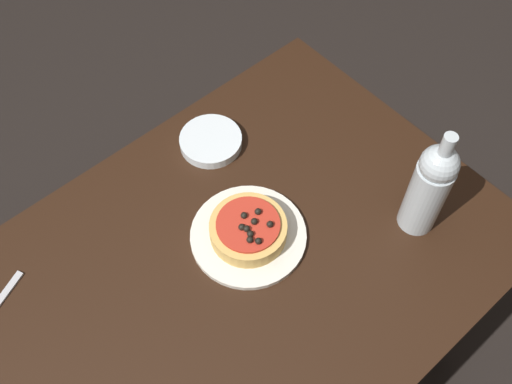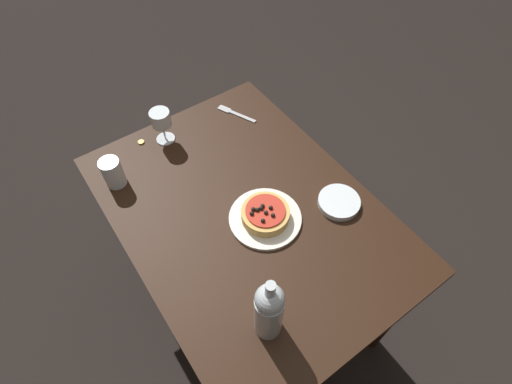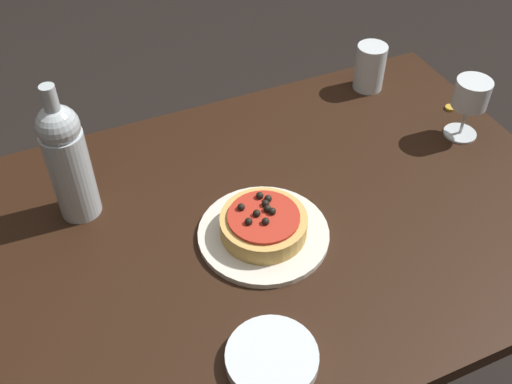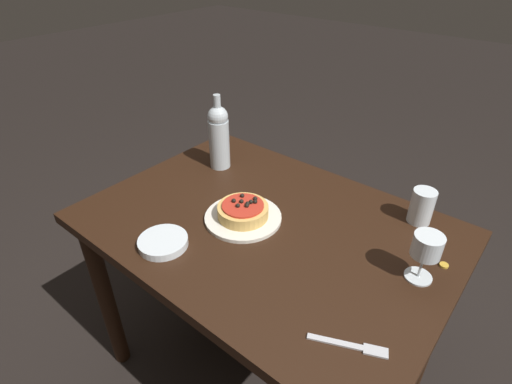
% 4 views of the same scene
% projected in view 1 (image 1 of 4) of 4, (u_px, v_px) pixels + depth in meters
% --- Properties ---
extents(ground_plane, '(14.00, 14.00, 0.00)m').
position_uv_depth(ground_plane, '(241.00, 376.00, 1.84)').
color(ground_plane, black).
extents(dining_table, '(1.12, 0.80, 0.76)m').
position_uv_depth(dining_table, '(235.00, 290.00, 1.30)').
color(dining_table, black).
rests_on(dining_table, ground_plane).
extents(dinner_plate, '(0.24, 0.24, 0.01)m').
position_uv_depth(dinner_plate, '(248.00, 235.00, 1.24)').
color(dinner_plate, silver).
rests_on(dinner_plate, dining_table).
extents(pizza, '(0.16, 0.16, 0.05)m').
position_uv_depth(pizza, '(248.00, 229.00, 1.22)').
color(pizza, tan).
rests_on(pizza, dinner_plate).
extents(wine_bottle, '(0.08, 0.08, 0.28)m').
position_uv_depth(wine_bottle, '(429.00, 187.00, 1.16)').
color(wine_bottle, '#B2BCC1').
rests_on(wine_bottle, dining_table).
extents(side_bowl, '(0.14, 0.14, 0.02)m').
position_uv_depth(side_bowl, '(211.00, 141.00, 1.37)').
color(side_bowl, silver).
rests_on(side_bowl, dining_table).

